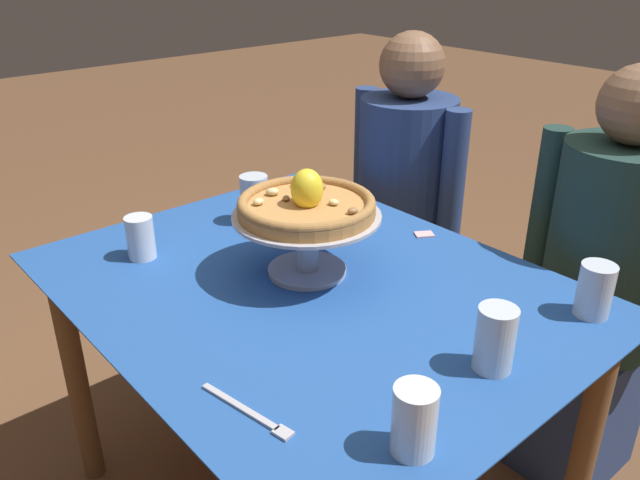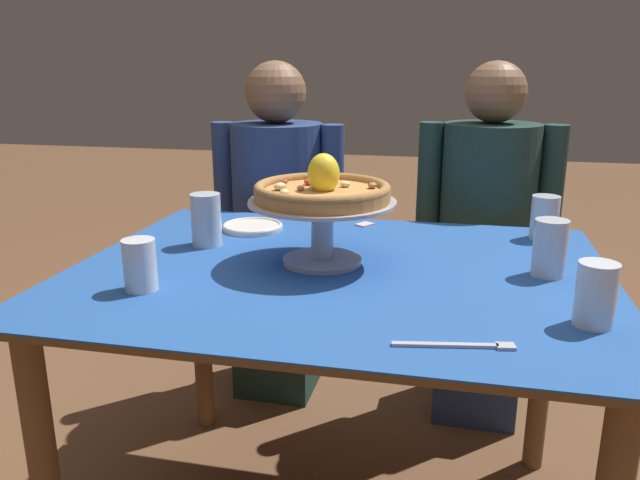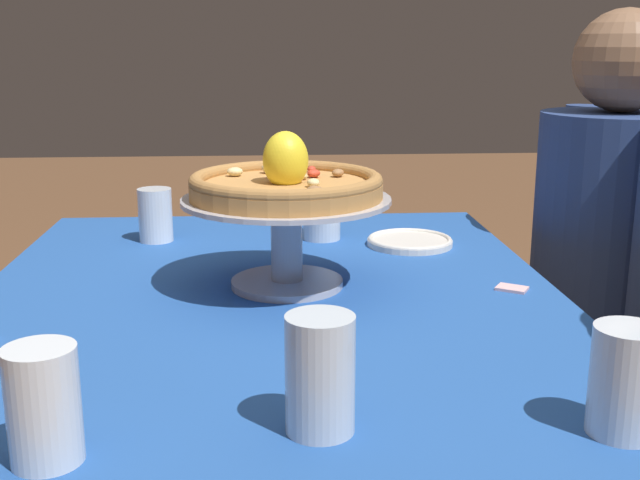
% 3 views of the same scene
% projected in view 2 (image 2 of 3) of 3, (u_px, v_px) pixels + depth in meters
% --- Properties ---
extents(dining_table, '(1.25, 0.98, 0.75)m').
position_uv_depth(dining_table, '(338.00, 308.00, 1.49)').
color(dining_table, brown).
rests_on(dining_table, ground).
extents(pizza_stand, '(0.35, 0.35, 0.15)m').
position_uv_depth(pizza_stand, '(322.00, 223.00, 1.47)').
color(pizza_stand, '#B7B7C1').
rests_on(pizza_stand, dining_table).
extents(pizza, '(0.32, 0.32, 0.11)m').
position_uv_depth(pizza, '(322.00, 190.00, 1.45)').
color(pizza, '#BC8447').
rests_on(pizza, pizza_stand).
extents(water_glass_side_right, '(0.08, 0.08, 0.13)m').
position_uv_depth(water_glass_side_right, '(549.00, 252.00, 1.40)').
color(water_glass_side_right, silver).
rests_on(water_glass_side_right, dining_table).
extents(water_glass_front_right, '(0.07, 0.07, 0.12)m').
position_uv_depth(water_glass_front_right, '(595.00, 299.00, 1.13)').
color(water_glass_front_right, white).
rests_on(water_glass_front_right, dining_table).
extents(water_glass_front_left, '(0.07, 0.07, 0.11)m').
position_uv_depth(water_glass_front_left, '(140.00, 268.00, 1.31)').
color(water_glass_front_left, white).
rests_on(water_glass_front_left, dining_table).
extents(water_glass_back_right, '(0.08, 0.08, 0.12)m').
position_uv_depth(water_glass_back_right, '(544.00, 220.00, 1.69)').
color(water_glass_back_right, silver).
rests_on(water_glass_back_right, dining_table).
extents(water_glass_side_left, '(0.08, 0.08, 0.14)m').
position_uv_depth(water_glass_side_left, '(206.00, 223.00, 1.63)').
color(water_glass_side_left, silver).
rests_on(water_glass_side_left, dining_table).
extents(side_plate, '(0.18, 0.18, 0.02)m').
position_uv_depth(side_plate, '(253.00, 227.00, 1.80)').
color(side_plate, silver).
rests_on(side_plate, dining_table).
extents(dinner_fork, '(0.21, 0.05, 0.01)m').
position_uv_depth(dinner_fork, '(461.00, 345.00, 1.05)').
color(dinner_fork, '#B7B7C1').
rests_on(dinner_fork, dining_table).
extents(sugar_packet, '(0.06, 0.06, 0.00)m').
position_uv_depth(sugar_packet, '(366.00, 224.00, 1.85)').
color(sugar_packet, beige).
rests_on(sugar_packet, dining_table).
extents(diner_left, '(0.48, 0.33, 1.22)m').
position_uv_depth(diner_left, '(278.00, 239.00, 2.28)').
color(diner_left, '#1E3833').
rests_on(diner_left, ground).
extents(diner_right, '(0.47, 0.32, 1.22)m').
position_uv_depth(diner_right, '(483.00, 255.00, 2.11)').
color(diner_right, navy).
rests_on(diner_right, ground).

